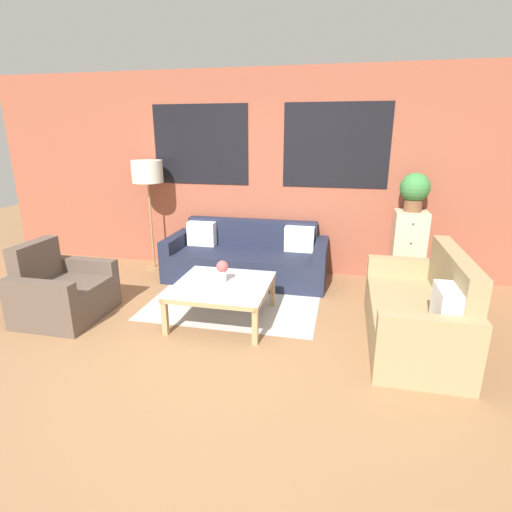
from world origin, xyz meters
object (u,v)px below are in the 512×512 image
at_px(armchair_corner, 62,293).
at_px(couch_dark, 247,259).
at_px(settee_vintage, 419,313).
at_px(flower_vase, 222,269).
at_px(potted_plant, 415,190).
at_px(drawer_cabinet, 408,249).
at_px(coffee_table, 222,288).
at_px(floor_lamp, 147,175).

bearing_deg(armchair_corner, couch_dark, 43.75).
bearing_deg(settee_vintage, flower_vase, 175.82).
bearing_deg(flower_vase, potted_plant, 35.14).
bearing_deg(drawer_cabinet, flower_vase, -144.86).
relative_size(armchair_corner, coffee_table, 0.89).
relative_size(armchair_corner, potted_plant, 1.84).
bearing_deg(drawer_cabinet, armchair_corner, -154.23).
bearing_deg(flower_vase, drawer_cabinet, 35.14).
xyz_separation_m(armchair_corner, floor_lamp, (0.23, 1.74, 1.12)).
bearing_deg(drawer_cabinet, coffee_table, -143.70).
bearing_deg(flower_vase, armchair_corner, -167.88).
xyz_separation_m(couch_dark, coffee_table, (0.05, -1.31, 0.08)).
height_order(couch_dark, flower_vase, couch_dark).
bearing_deg(potted_plant, coffee_table, -143.70).
bearing_deg(coffee_table, floor_lamp, 136.83).
height_order(coffee_table, drawer_cabinet, drawer_cabinet).
distance_m(couch_dark, flower_vase, 1.29).
bearing_deg(drawer_cabinet, potted_plant, 90.00).
distance_m(coffee_table, drawer_cabinet, 2.59).
distance_m(armchair_corner, flower_vase, 1.80).
xyz_separation_m(coffee_table, flower_vase, (-0.01, 0.05, 0.20)).
bearing_deg(settee_vintage, armchair_corner, -176.54).
xyz_separation_m(settee_vintage, armchair_corner, (-3.74, -0.23, -0.03)).
relative_size(floor_lamp, flower_vase, 6.69).
distance_m(couch_dark, armchair_corner, 2.35).
relative_size(coffee_table, potted_plant, 2.06).
bearing_deg(couch_dark, floor_lamp, 175.50).
relative_size(drawer_cabinet, flower_vase, 4.20).
bearing_deg(armchair_corner, drawer_cabinet, 25.77).
bearing_deg(couch_dark, potted_plant, 5.99).
bearing_deg(coffee_table, flower_vase, 103.46).
bearing_deg(floor_lamp, drawer_cabinet, 1.72).
relative_size(armchair_corner, floor_lamp, 0.56).
height_order(settee_vintage, potted_plant, potted_plant).
distance_m(floor_lamp, potted_plant, 3.61).
bearing_deg(armchair_corner, flower_vase, 12.12).
xyz_separation_m(armchair_corner, flower_vase, (1.73, 0.37, 0.28)).
xyz_separation_m(floor_lamp, flower_vase, (1.51, -1.37, -0.84)).
distance_m(armchair_corner, floor_lamp, 2.08).
height_order(drawer_cabinet, potted_plant, potted_plant).
xyz_separation_m(armchair_corner, drawer_cabinet, (3.84, 1.85, 0.22)).
bearing_deg(floor_lamp, couch_dark, -4.50).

